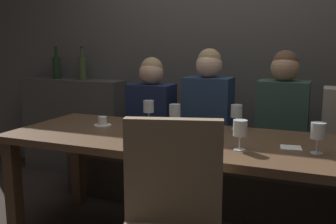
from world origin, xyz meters
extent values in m
cube|color=#4C4944|center=(0.00, 1.22, 1.50)|extent=(6.00, 0.12, 3.00)
cube|color=#413E3A|center=(-1.55, 1.04, 0.47)|extent=(1.10, 0.28, 0.95)
cube|color=#493422|center=(-1.03, -0.35, 0.35)|extent=(0.08, 0.08, 0.69)
cube|color=#493422|center=(-1.03, 0.35, 0.35)|extent=(0.08, 0.08, 0.69)
cube|color=brown|center=(0.00, 0.00, 0.72)|extent=(2.20, 0.84, 0.04)
cube|color=#312A23|center=(0.00, 0.70, 0.17)|extent=(2.50, 0.40, 0.35)
cube|color=#473D33|center=(0.00, 0.70, 0.40)|extent=(2.50, 0.44, 0.10)
cube|color=#7F6B51|center=(0.18, -0.62, 0.74)|extent=(0.44, 0.18, 0.48)
cube|color=#192342|center=(-0.51, 0.68, 0.71)|extent=(0.36, 0.24, 0.53)
sphere|color=tan|center=(-0.51, 0.68, 1.07)|extent=(0.20, 0.20, 0.20)
sphere|color=#9E7F56|center=(-0.51, 0.69, 1.10)|extent=(0.18, 0.18, 0.18)
cube|color=navy|center=(-0.03, 0.68, 0.75)|extent=(0.36, 0.24, 0.60)
sphere|color=#DBB293|center=(-0.03, 0.68, 1.14)|extent=(0.20, 0.20, 0.20)
sphere|color=#9E7F56|center=(-0.03, 0.69, 1.18)|extent=(0.18, 0.18, 0.18)
cube|color=#2D473D|center=(0.52, 0.71, 0.74)|extent=(0.36, 0.24, 0.59)
sphere|color=tan|center=(0.52, 0.71, 1.13)|extent=(0.20, 0.20, 0.20)
sphere|color=brown|center=(0.52, 0.72, 1.17)|extent=(0.18, 0.18, 0.18)
cylinder|color=black|center=(-1.72, 1.02, 1.06)|extent=(0.08, 0.08, 0.22)
cylinder|color=black|center=(-1.72, 1.02, 1.21)|extent=(0.03, 0.03, 0.09)
cylinder|color=black|center=(-1.72, 1.02, 1.27)|extent=(0.03, 0.03, 0.02)
cylinder|color=#384728|center=(-1.40, 1.01, 1.06)|extent=(0.08, 0.08, 0.22)
cylinder|color=#384728|center=(-1.40, 1.01, 1.21)|extent=(0.03, 0.03, 0.09)
cylinder|color=black|center=(-1.40, 1.01, 1.27)|extent=(0.03, 0.03, 0.02)
cylinder|color=silver|center=(0.26, 0.34, 0.74)|extent=(0.06, 0.06, 0.00)
cylinder|color=silver|center=(0.26, 0.34, 0.78)|extent=(0.01, 0.01, 0.07)
cylinder|color=silver|center=(0.26, 0.34, 0.86)|extent=(0.08, 0.08, 0.08)
cylinder|color=maroon|center=(0.26, 0.34, 0.84)|extent=(0.07, 0.07, 0.04)
cylinder|color=silver|center=(-0.13, 0.21, 0.74)|extent=(0.06, 0.06, 0.00)
cylinder|color=silver|center=(-0.13, 0.21, 0.78)|extent=(0.01, 0.01, 0.07)
cylinder|color=silver|center=(-0.13, 0.21, 0.86)|extent=(0.08, 0.08, 0.08)
cylinder|color=maroon|center=(-0.13, 0.21, 0.84)|extent=(0.07, 0.07, 0.04)
cylinder|color=silver|center=(0.78, -0.08, 0.74)|extent=(0.06, 0.06, 0.00)
cylinder|color=silver|center=(0.78, -0.08, 0.78)|extent=(0.01, 0.01, 0.07)
cylinder|color=silver|center=(0.78, -0.08, 0.86)|extent=(0.08, 0.08, 0.08)
cylinder|color=silver|center=(0.39, -0.16, 0.74)|extent=(0.06, 0.06, 0.00)
cylinder|color=silver|center=(0.39, -0.16, 0.78)|extent=(0.01, 0.01, 0.07)
cylinder|color=silver|center=(0.39, -0.16, 0.86)|extent=(0.08, 0.08, 0.08)
cylinder|color=silver|center=(-0.36, 0.29, 0.74)|extent=(0.06, 0.06, 0.00)
cylinder|color=silver|center=(-0.36, 0.29, 0.78)|extent=(0.01, 0.01, 0.07)
cylinder|color=silver|center=(-0.36, 0.29, 0.86)|extent=(0.08, 0.08, 0.08)
cylinder|color=maroon|center=(-0.36, 0.29, 0.84)|extent=(0.07, 0.07, 0.04)
cylinder|color=white|center=(-0.62, 0.09, 0.74)|extent=(0.12, 0.12, 0.01)
cylinder|color=white|center=(-0.62, 0.09, 0.78)|extent=(0.06, 0.06, 0.06)
cylinder|color=brown|center=(-0.62, 0.09, 0.80)|extent=(0.05, 0.05, 0.01)
cube|color=white|center=(0.09, 0.02, 0.74)|extent=(0.19, 0.19, 0.01)
cube|color=#381E14|center=(0.10, 0.02, 0.77)|extent=(0.08, 0.06, 0.04)
cube|color=silver|center=(-0.05, 0.05, 0.74)|extent=(0.05, 0.17, 0.01)
cube|color=silver|center=(0.64, -0.03, 0.74)|extent=(0.12, 0.12, 0.01)
camera|label=1|loc=(0.78, -2.14, 1.30)|focal=40.81mm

